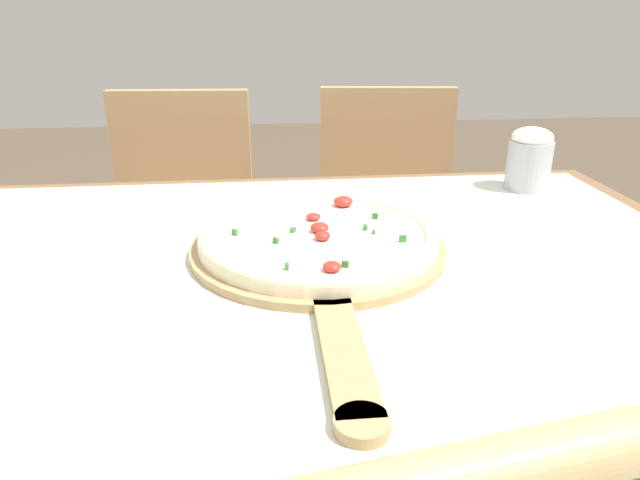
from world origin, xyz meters
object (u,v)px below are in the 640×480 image
rolling_pin (461,480)px  flour_cup (530,158)px  chair_left (183,231)px  pizza (318,235)px  pizza_peel (320,254)px  chair_right (386,223)px

rolling_pin → flour_cup: bearing=62.6°
chair_left → pizza: bearing=-64.2°
rolling_pin → chair_left: (-0.36, 1.21, -0.27)m
pizza_peel → flour_cup: (0.44, 0.29, 0.06)m
chair_right → flour_cup: bearing=-63.9°
pizza_peel → chair_right: bearing=70.7°
pizza → chair_left: chair_left is taller
pizza_peel → pizza: pizza is taller
rolling_pin → chair_right: chair_right is taller
pizza_peel → chair_left: (-0.31, 0.77, -0.25)m
pizza → chair_left: bearing=112.4°
chair_left → pizza_peel: bearing=-64.9°
chair_left → rolling_pin: bearing=-70.0°
pizza_peel → pizza: size_ratio=1.72×
pizza → chair_right: bearing=70.1°
pizza_peel → chair_right: chair_right is taller
pizza_peel → pizza: bearing=89.5°
chair_right → pizza: bearing=-103.4°
flour_cup → chair_right: bearing=109.6°
pizza → flour_cup: size_ratio=2.84×
pizza_peel → pizza: (0.00, 0.02, 0.02)m
pizza → chair_right: 0.83m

